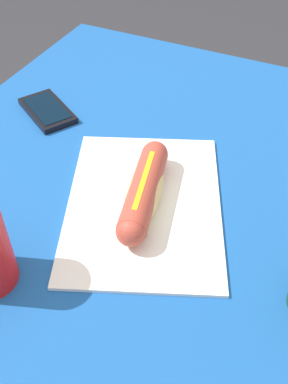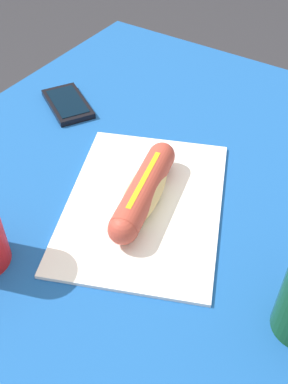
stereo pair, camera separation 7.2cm
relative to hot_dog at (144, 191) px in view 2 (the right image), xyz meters
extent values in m
cylinder|color=brown|center=(0.43, 0.33, -0.44)|extent=(0.07, 0.07, 0.74)
cube|color=brown|center=(0.01, 0.01, -0.05)|extent=(1.00, 0.80, 0.03)
cube|color=#19519E|center=(0.01, 0.01, -0.04)|extent=(1.06, 0.86, 0.00)
cube|color=white|center=(0.00, 0.00, -0.03)|extent=(0.40, 0.35, 0.01)
ellipsoid|color=#E5BC75|center=(0.00, 0.00, 0.00)|extent=(0.18, 0.09, 0.05)
cylinder|color=#B24233|center=(0.00, 0.00, 0.00)|extent=(0.18, 0.08, 0.05)
sphere|color=#B24233|center=(0.09, 0.02, 0.00)|extent=(0.04, 0.04, 0.04)
sphere|color=#B24233|center=(-0.09, -0.02, 0.00)|extent=(0.04, 0.04, 0.04)
cube|color=yellow|center=(0.00, 0.00, 0.02)|extent=(0.13, 0.04, 0.00)
cube|color=black|center=(0.15, 0.29, -0.03)|extent=(0.13, 0.15, 0.01)
cube|color=black|center=(0.15, 0.29, -0.02)|extent=(0.11, 0.12, 0.00)
camera|label=1|loc=(-0.47, -0.22, 0.50)|focal=42.93mm
camera|label=2|loc=(-0.43, -0.28, 0.50)|focal=42.93mm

